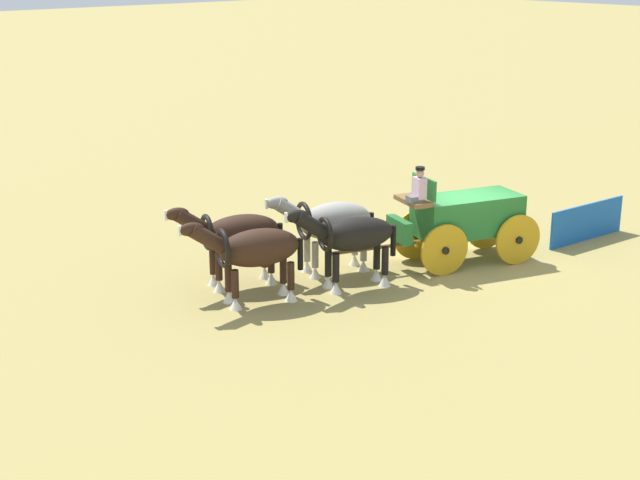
{
  "coord_description": "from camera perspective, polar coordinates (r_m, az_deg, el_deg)",
  "views": [
    {
      "loc": [
        19.24,
        15.77,
        8.25
      ],
      "look_at": [
        4.26,
        -1.21,
        1.2
      ],
      "focal_mm": 52.97,
      "sensor_mm": 36.0,
      "label": 1
    }
  ],
  "objects": [
    {
      "name": "show_wagon",
      "position": [
        25.76,
        8.64,
        1.34
      ],
      "size": [
        5.85,
        2.66,
        2.86
      ],
      "color": "#236B2D",
      "rests_on": "ground"
    },
    {
      "name": "draft_horse_rear_near",
      "position": [
        23.5,
        1.91,
        0.17
      ],
      "size": [
        2.92,
        1.41,
        2.2
      ],
      "color": "black",
      "rests_on": "ground"
    },
    {
      "name": "ground_plane",
      "position": [
        26.21,
        8.77,
        -1.26
      ],
      "size": [
        220.0,
        220.0,
        0.0
      ],
      "primitive_type": "plane",
      "color": "#9E8C4C"
    },
    {
      "name": "draft_horse_lead_near",
      "position": [
        22.56,
        -4.04,
        -0.63
      ],
      "size": [
        3.0,
        1.49,
        2.19
      ],
      "color": "#331E14",
      "rests_on": "ground"
    },
    {
      "name": "draft_horse_lead_off",
      "position": [
        23.72,
        -5.11,
        0.31
      ],
      "size": [
        2.96,
        1.45,
        2.22
      ],
      "color": "#331E14",
      "rests_on": "ground"
    },
    {
      "name": "sponsor_banner",
      "position": [
        28.68,
        15.83,
        1.05
      ],
      "size": [
        3.2,
        0.28,
        1.1
      ],
      "primitive_type": "cube",
      "rotation": [
        0.0,
        0.0,
        -0.07
      ],
      "color": "#1959B2",
      "rests_on": "ground"
    },
    {
      "name": "draft_horse_rear_off",
      "position": [
        24.63,
        0.66,
        1.04
      ],
      "size": [
        2.98,
        1.55,
        2.23
      ],
      "color": "#9E998E",
      "rests_on": "ground"
    }
  ]
}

